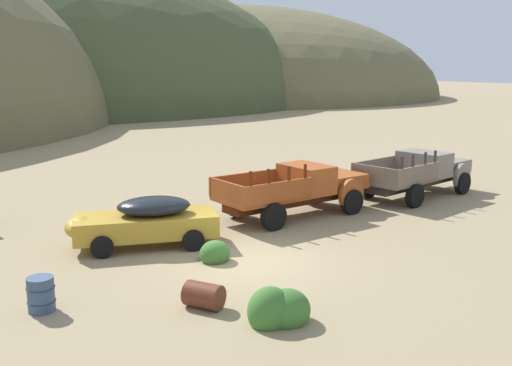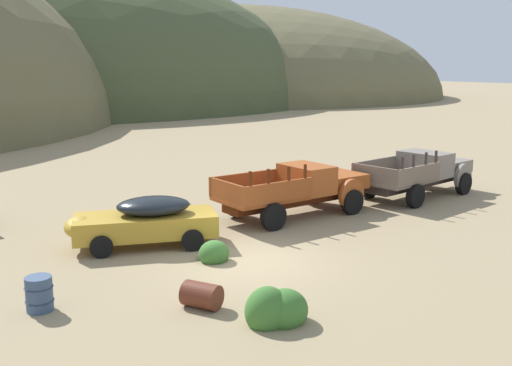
# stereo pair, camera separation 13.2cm
# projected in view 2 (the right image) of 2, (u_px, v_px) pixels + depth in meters

# --- Properties ---
(ground_plane) EXTENTS (300.00, 300.00, 0.00)m
(ground_plane) POSITION_uv_depth(u_px,v_px,m) (250.00, 262.00, 17.02)
(ground_plane) COLOR #998460
(hill_distant) EXTENTS (79.30, 63.08, 39.51)m
(hill_distant) POSITION_uv_depth(u_px,v_px,m) (50.00, 105.00, 82.81)
(hill_distant) COLOR #424C2D
(hill_distant) RESTS_ON ground
(hill_center) EXTENTS (74.25, 72.26, 31.63)m
(hill_center) POSITION_uv_depth(u_px,v_px,m) (235.00, 96.00, 107.66)
(hill_center) COLOR brown
(hill_center) RESTS_ON ground
(car_mustard) EXTENTS (4.88, 2.88, 1.57)m
(car_mustard) POSITION_uv_depth(u_px,v_px,m) (141.00, 221.00, 18.34)
(car_mustard) COLOR #B28928
(car_mustard) RESTS_ON ground
(truck_oxide_orange) EXTENTS (6.36, 2.94, 2.16)m
(truck_oxide_orange) POSITION_uv_depth(u_px,v_px,m) (304.00, 188.00, 22.26)
(truck_oxide_orange) COLOR #51220D
(truck_oxide_orange) RESTS_ON ground
(truck_primer_gray) EXTENTS (6.39, 3.48, 2.16)m
(truck_primer_gray) POSITION_uv_depth(u_px,v_px,m) (423.00, 172.00, 25.57)
(truck_primer_gray) COLOR #3D322D
(truck_primer_gray) RESTS_ON ground
(oil_drum_foreground) EXTENTS (0.65, 0.65, 0.82)m
(oil_drum_foreground) POSITION_uv_depth(u_px,v_px,m) (39.00, 294.00, 13.57)
(oil_drum_foreground) COLOR #384C6B
(oil_drum_foreground) RESTS_ON ground
(oil_drum_tipped) EXTENTS (0.99, 1.07, 0.61)m
(oil_drum_tipped) POSITION_uv_depth(u_px,v_px,m) (202.00, 295.00, 13.76)
(oil_drum_tipped) COLOR #5B2819
(oil_drum_tipped) RESTS_ON ground
(bush_front_left) EXTENTS (0.91, 0.88, 0.79)m
(bush_front_left) POSITION_uv_depth(u_px,v_px,m) (212.00, 254.00, 17.12)
(bush_front_left) COLOR #3D702D
(bush_front_left) RESTS_ON ground
(bush_front_right) EXTENTS (1.29, 1.16, 1.12)m
(bush_front_right) POSITION_uv_depth(u_px,v_px,m) (301.00, 176.00, 28.53)
(bush_front_right) COLOR #5B8E42
(bush_front_right) RESTS_ON ground
(bush_between_trucks) EXTENTS (0.87, 0.78, 0.83)m
(bush_between_trucks) POSITION_uv_depth(u_px,v_px,m) (181.00, 210.00, 22.25)
(bush_between_trucks) COLOR #4C8438
(bush_between_trucks) RESTS_ON ground
(bush_lone_scrub) EXTENTS (1.44, 1.05, 1.10)m
(bush_lone_scrub) POSITION_uv_depth(u_px,v_px,m) (276.00, 311.00, 12.95)
(bush_lone_scrub) COLOR #3D702D
(bush_lone_scrub) RESTS_ON ground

